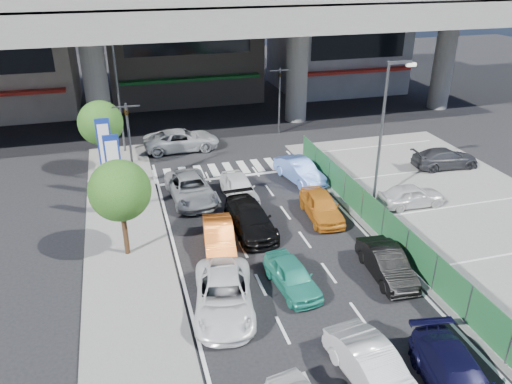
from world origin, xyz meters
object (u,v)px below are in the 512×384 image
object	(u,v)px
minivan_navy_back	(458,380)
street_lamp_left	(120,87)
taxi_teal_mid	(292,276)
wagon_silver_front_left	(191,189)
kei_truck_front_right	(300,171)
taxi_orange_left	(219,237)
parked_sedan_dgrey	(445,158)
hatch_white_back_mid	(373,368)
parked_sedan_white	(411,195)
street_lamp_right	(385,122)
traffic_cone	(381,226)
tree_far	(101,123)
sedan_white_front_mid	(239,188)
traffic_light_left	(128,124)
sedan_white_mid_left	(224,296)
crossing_wagon_silver	(182,140)
taxi_orange_right	(322,206)
signboard_near	(114,165)
hatch_black_mid_right	(387,264)
tree_near	(120,191)
signboard_far	(105,146)
traffic_light_right	(280,84)
sedan_black_mid	(250,219)

from	to	relation	value
minivan_navy_back	street_lamp_left	bearing A→B (deg)	118.82
taxi_teal_mid	wagon_silver_front_left	xyz separation A→B (m)	(-2.78, 9.69, 0.07)
taxi_teal_mid	kei_truck_front_right	distance (m)	11.26
taxi_orange_left	parked_sedan_dgrey	xyz separation A→B (m)	(16.58, 5.84, 0.04)
hatch_white_back_mid	parked_sedan_white	xyz separation A→B (m)	(8.22, 11.09, 0.01)
street_lamp_right	parked_sedan_white	distance (m)	4.49
kei_truck_front_right	traffic_cone	world-z (taller)	kei_truck_front_right
hatch_white_back_mid	kei_truck_front_right	world-z (taller)	same
minivan_navy_back	tree_far	bearing A→B (deg)	124.86
sedan_white_front_mid	kei_truck_front_right	xyz separation A→B (m)	(4.26, 1.40, 0.00)
sedan_white_front_mid	traffic_light_left	bearing A→B (deg)	147.18
street_lamp_right	sedan_white_mid_left	bearing A→B (deg)	-145.87
hatch_white_back_mid	tree_far	bearing A→B (deg)	103.85
sedan_white_front_mid	traffic_cone	distance (m)	8.40
sedan_white_mid_left	crossing_wagon_silver	size ratio (longest dim) A/B	0.92
taxi_orange_right	kei_truck_front_right	world-z (taller)	same
signboard_near	sedan_white_front_mid	distance (m)	7.20
tree_far	hatch_black_mid_right	distance (m)	19.54
sedan_white_front_mid	minivan_navy_back	bearing A→B (deg)	-79.97
street_lamp_left	minivan_navy_back	xyz separation A→B (m)	(9.10, -25.49, -4.10)
hatch_white_back_mid	wagon_silver_front_left	bearing A→B (deg)	95.33
tree_near	parked_sedan_dgrey	size ratio (longest dim) A/B	1.08
taxi_orange_right	sedan_white_front_mid	size ratio (longest dim) A/B	1.00
sedan_white_front_mid	kei_truck_front_right	distance (m)	4.49
hatch_black_mid_right	kei_truck_front_right	bearing A→B (deg)	94.63
tree_near	tree_far	xyz separation A→B (m)	(-0.80, 10.50, 0.00)
minivan_navy_back	taxi_orange_right	world-z (taller)	taxi_orange_right
signboard_far	traffic_light_right	bearing A→B (deg)	31.43
taxi_teal_mid	sedan_black_mid	xyz separation A→B (m)	(-0.41, 5.24, 0.07)
tree_far	sedan_black_mid	xyz separation A→B (m)	(7.02, -9.84, -2.70)
sedan_black_mid	parked_sedan_dgrey	world-z (taller)	sedan_black_mid
traffic_light_right	minivan_navy_back	bearing A→B (deg)	-95.87
street_lamp_right	sedan_black_mid	xyz separation A→B (m)	(-7.96, -1.34, -4.08)
signboard_far	sedan_black_mid	distance (m)	9.60
street_lamp_left	traffic_cone	distance (m)	19.97
signboard_far	taxi_orange_left	world-z (taller)	signboard_far
hatch_black_mid_right	street_lamp_left	bearing A→B (deg)	122.70
street_lamp_right	minivan_navy_back	xyz separation A→B (m)	(-4.40, -13.49, -4.10)
street_lamp_right	hatch_white_back_mid	size ratio (longest dim) A/B	1.91
hatch_white_back_mid	traffic_light_left	bearing A→B (deg)	102.18
traffic_light_left	sedan_black_mid	bearing A→B (deg)	-53.58
taxi_orange_right	sedan_black_mid	bearing A→B (deg)	-171.33
hatch_white_back_mid	sedan_white_mid_left	distance (m)	6.39
kei_truck_front_right	street_lamp_left	bearing A→B (deg)	129.08
signboard_near	sedan_white_mid_left	world-z (taller)	signboard_near
traffic_light_left	street_lamp_right	distance (m)	14.68
street_lamp_right	taxi_teal_mid	distance (m)	10.84
kei_truck_front_right	minivan_navy_back	bearing A→B (deg)	-105.75
wagon_silver_front_left	traffic_cone	distance (m)	10.91
minivan_navy_back	wagon_silver_front_left	world-z (taller)	wagon_silver_front_left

